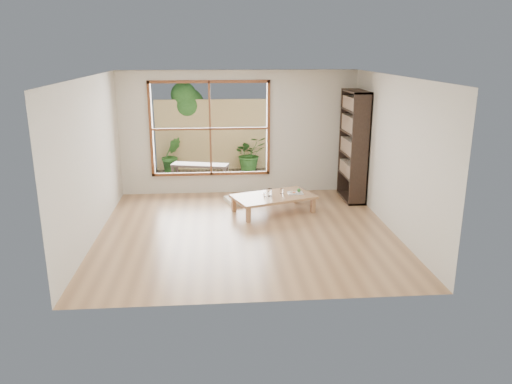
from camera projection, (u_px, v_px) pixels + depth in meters
ground at (246, 231)px, 8.58m from camera, size 5.00×5.00×0.00m
low_table at (273, 197)px, 9.51m from camera, size 1.69×1.30×0.33m
floor_cushion at (241, 200)px, 10.18m from camera, size 0.72×0.72×0.08m
bookshelf at (354, 146)px, 10.12m from camera, size 0.36×1.00×2.23m
glass_tall at (270, 193)px, 9.42m from camera, size 0.08×0.08×0.15m
glass_mid at (282, 191)px, 9.62m from camera, size 0.06×0.06×0.09m
glass_short at (269, 193)px, 9.53m from camera, size 0.06×0.06×0.08m
glass_small at (265, 195)px, 9.42m from camera, size 0.06×0.06×0.07m
food_tray at (296, 192)px, 9.63m from camera, size 0.30×0.22×0.09m
deck at (212, 179)px, 11.94m from camera, size 2.80×2.00×0.05m
garden_bench at (200, 166)px, 11.59m from camera, size 1.36×0.68×0.41m
bamboo_fence at (211, 135)px, 12.65m from camera, size 2.80×0.06×1.80m
shrub_right at (250, 154)px, 12.59m from camera, size 0.97×0.91×0.87m
shrub_left at (172, 155)px, 12.35m from camera, size 0.60×0.54×0.90m
garden_tree at (184, 105)px, 12.68m from camera, size 1.04×0.85×2.22m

